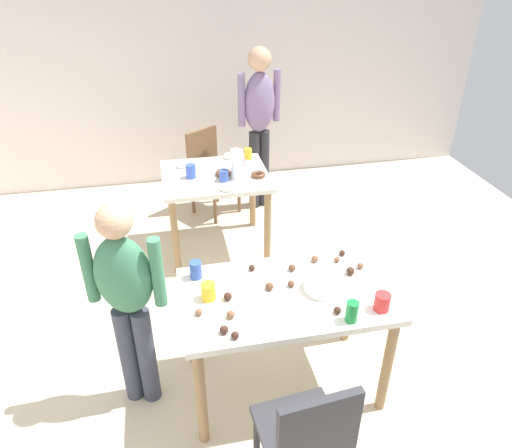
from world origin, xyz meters
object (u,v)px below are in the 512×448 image
Objects in this scene: dining_table_far at (216,187)px; pitcher_far at (237,164)px; chair_far_table at (210,167)px; person_girl_near at (127,295)px; chair_near_table at (307,436)px; dining_table_near at (285,307)px; mixing_bowl at (322,285)px; soda_can at (352,312)px; person_adult_far at (259,115)px.

pitcher_far reaches higher than dining_table_far.
dining_table_far is 1.04× the size of chair_far_table.
chair_far_table is 3.44× the size of pitcher_far.
person_girl_near is (-0.72, -2.33, 0.32)m from chair_far_table.
chair_near_table is 2.34m from pitcher_far.
mixing_bowl is (0.21, -0.02, 0.14)m from dining_table_near.
dining_table_near is 0.88× the size of person_girl_near.
dining_table_near is 0.76m from chair_near_table.
pitcher_far is (-0.02, 1.56, 0.23)m from dining_table_near.
chair_near_table is at bearing -96.43° from dining_table_near.
person_girl_near reaches higher than dining_table_near.
soda_can reaches higher than dining_table_near.
chair_near_table is at bearing -97.94° from person_adult_far.
mixing_bowl is 0.83× the size of pitcher_far.
person_girl_near is at bearing -118.04° from person_adult_far.
person_adult_far reaches higher than pitcher_far.
chair_far_table is 0.63× the size of person_girl_near.
soda_can reaches higher than mixing_bowl.
pitcher_far reaches higher than mixing_bowl.
dining_table_far is 2.04m from soda_can.
chair_far_table reaches higher than dining_table_far.
mixing_bowl is at bearing -4.95° from dining_table_near.
soda_can is at bearing -80.96° from pitcher_far.
person_adult_far is 0.93m from pitcher_far.
person_adult_far reaches higher than soda_can.
person_girl_near reaches higher than soda_can.
pitcher_far reaches higher than chair_near_table.
person_adult_far is (1.24, 2.33, 0.19)m from person_girl_near.
chair_far_table is at bearing 91.44° from chair_near_table.
chair_near_table reaches higher than dining_table_far.
person_girl_near is 11.27× the size of soda_can.
chair_near_table is at bearing -87.48° from dining_table_far.
chair_near_table is 1.00× the size of chair_far_table.
dining_table_near is 2.42m from chair_far_table.
chair_far_table is at bearing 98.69° from mixing_bowl.
chair_far_table reaches higher than mixing_bowl.
person_adult_far is at bearing 82.06° from chair_near_table.
chair_near_table is 3.22m from person_adult_far.
soda_can is at bearing -46.61° from dining_table_near.
chair_far_table is at bearing 99.27° from soda_can.
person_girl_near is at bearing 134.24° from chair_near_table.
chair_far_table is at bearing 93.86° from dining_table_near.
chair_far_table is 0.73m from person_adult_far.
soda_can is at bearing 50.80° from chair_near_table.
chair_far_table is at bearing 87.87° from dining_table_far.
person_girl_near is (-0.69, -1.59, 0.18)m from dining_table_far.
mixing_bowl is (0.37, -2.43, 0.29)m from chair_far_table.
dining_table_far is 0.99m from person_adult_far.
dining_table_far is at bearing 103.21° from mixing_bowl.
soda_can is (0.28, -0.29, 0.17)m from dining_table_near.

